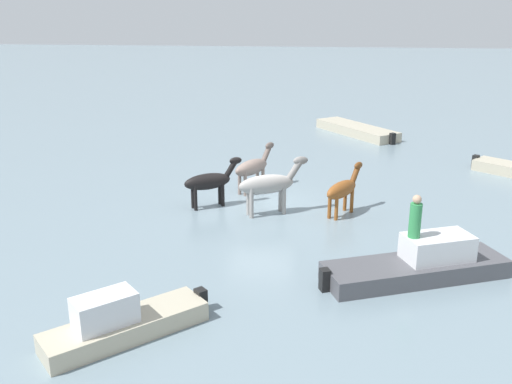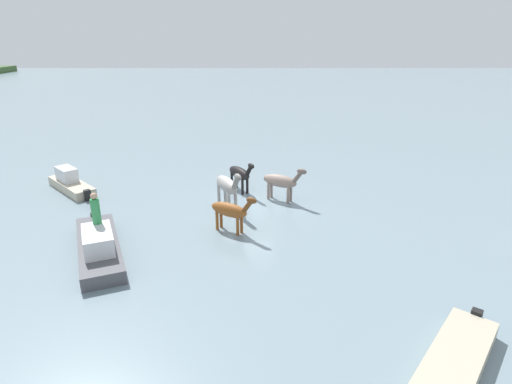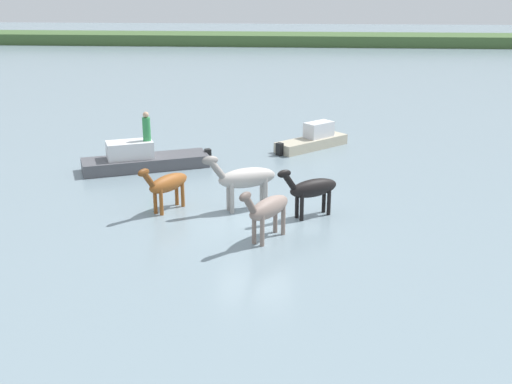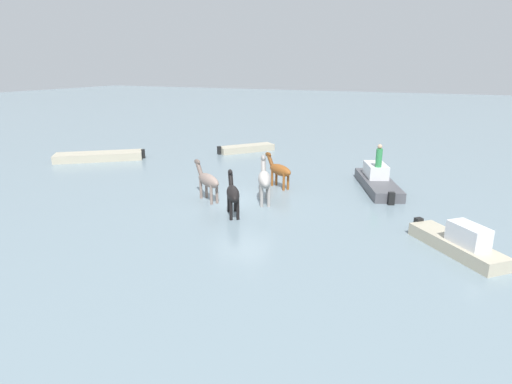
% 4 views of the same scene
% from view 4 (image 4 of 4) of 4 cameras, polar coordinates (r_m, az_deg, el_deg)
% --- Properties ---
extents(ground_plane, '(176.00, 176.00, 0.00)m').
position_cam_4_polar(ground_plane, '(20.18, -1.71, -1.31)').
color(ground_plane, gray).
extents(horse_chestnut_trailing, '(2.11, 1.55, 1.78)m').
position_cam_4_polar(horse_chestnut_trailing, '(18.15, -3.16, -0.18)').
color(horse_chestnut_trailing, black).
rests_on(horse_chestnut_trailing, ground_plane).
extents(horse_mid_herd, '(1.57, 2.17, 1.82)m').
position_cam_4_polar(horse_mid_herd, '(20.23, -6.56, 1.60)').
color(horse_mid_herd, gray).
rests_on(horse_mid_herd, ground_plane).
extents(horse_dark_mare, '(1.49, 2.06, 1.73)m').
position_cam_4_polar(horse_dark_mare, '(22.32, 3.16, 3.00)').
color(horse_dark_mare, brown).
rests_on(horse_dark_mare, ground_plane).
extents(horse_pinto_flank, '(2.51, 1.53, 2.03)m').
position_cam_4_polar(horse_pinto_flank, '(19.85, 1.16, 1.75)').
color(horse_pinto_flank, '#9E9993').
rests_on(horse_pinto_flank, ground_plane).
extents(boat_skiff_near, '(5.27, 3.27, 1.35)m').
position_cam_4_polar(boat_skiff_near, '(23.20, 16.06, 1.28)').
color(boat_skiff_near, '#4C4C51').
rests_on(boat_skiff_near, ground_plane).
extents(boat_tender_starboard, '(3.42, 3.33, 1.31)m').
position_cam_4_polar(boat_tender_starboard, '(16.34, 25.62, -6.41)').
color(boat_tender_starboard, '#B7AD93').
rests_on(boat_tender_starboard, ground_plane).
extents(boat_launch_far, '(4.74, 5.48, 0.77)m').
position_cam_4_polar(boat_launch_far, '(30.88, -20.41, 4.40)').
color(boat_launch_far, '#B7AD93').
rests_on(boat_launch_far, ground_plane).
extents(boat_motor_center, '(4.02, 3.55, 0.73)m').
position_cam_4_polar(boat_motor_center, '(31.86, -1.35, 5.78)').
color(boat_motor_center, '#B7AD93').
rests_on(boat_motor_center, ground_plane).
extents(person_helmsman_aft, '(0.32, 0.32, 1.19)m').
position_cam_4_polar(person_helmsman_aft, '(22.65, 16.30, 4.62)').
color(person_helmsman_aft, '#338C4C').
rests_on(person_helmsman_aft, boat_skiff_near).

